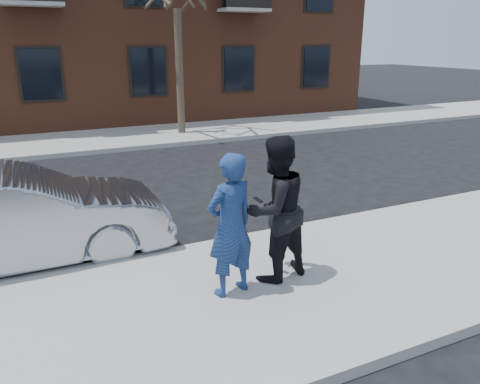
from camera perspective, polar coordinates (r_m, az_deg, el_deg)
ground at (r=6.14m, az=-14.85°, el=-15.50°), size 100.00×100.00×0.00m
near_sidewalk at (r=5.89m, az=-14.43°, el=-16.15°), size 50.00×3.50×0.15m
near_curb at (r=7.44m, az=-17.19°, el=-8.77°), size 50.00×0.10×0.15m
far_sidewalk at (r=16.69m, az=-22.25°, el=5.42°), size 50.00×3.50×0.15m
far_curb at (r=14.93m, az=-21.79°, el=4.12°), size 50.00×0.10×0.15m
silver_sedan at (r=7.84m, az=-26.16°, el=-2.95°), size 4.68×1.64×1.54m
man_hoodie at (r=5.93m, az=-1.19°, el=-4.10°), size 0.78×0.60×1.89m
man_peacoat at (r=6.32m, az=4.33°, el=-2.12°), size 1.12×0.96×2.01m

